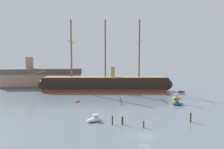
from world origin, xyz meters
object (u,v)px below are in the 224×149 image
Objects in this scene: mooring_piling_right_pair at (144,124)px; dockside_warehouse_left at (43,77)px; mooring_piling_left_pair at (122,121)px; mooring_piling_midwater at (112,120)px; tall_ship at (105,84)px; motorboat_mid_right at (177,104)px; motorboat_alongside_stern at (176,97)px; motorboat_foreground_left at (94,119)px; motorboat_distant_centre at (116,88)px; dinghy_alongside_bow at (77,101)px; dinghy_far_right at (182,91)px; mooring_piling_nearest at (191,117)px.

dockside_warehouse_left is (-36.55, 71.53, 4.17)m from mooring_piling_right_pair.
mooring_piling_midwater reaches higher than mooring_piling_left_pair.
tall_ship is 38.28m from motorboat_mid_right.
tall_ship is 37.81m from dockside_warehouse_left.
mooring_piling_midwater is at bearing -135.38° from motorboat_alongside_stern.
motorboat_foreground_left is 53.97m from motorboat_distant_centre.
mooring_piling_midwater is at bearing 178.05° from mooring_piling_left_pair.
tall_ship is 52.17m from mooring_piling_right_pair.
motorboat_alongside_stern is 34.10m from motorboat_distant_centre.
motorboat_foreground_left is at bearing -77.17° from dinghy_alongside_bow.
mooring_piling_midwater is (-8.44, -55.56, 0.50)m from motorboat_distant_centre.
tall_ship is at bearing 81.69° from motorboat_foreground_left.
mooring_piling_left_pair is (-34.83, -42.63, 0.60)m from dinghy_far_right.
motorboat_alongside_stern is 37.01m from mooring_piling_right_pair.
mooring_piling_right_pair is at bearing -22.07° from mooring_piling_midwater.
mooring_piling_nearest is 84.77m from dockside_warehouse_left.
mooring_piling_right_pair reaches higher than dinghy_far_right.
mooring_piling_left_pair is 1.20× the size of mooring_piling_right_pair.
tall_ship is at bearing -31.27° from dockside_warehouse_left.
motorboat_alongside_stern is at bearing -121.81° from dinghy_far_right.
mooring_piling_nearest reaches higher than motorboat_alongside_stern.
dockside_warehouse_left is at bearing 113.36° from mooring_piling_midwater.
mooring_piling_left_pair reaches higher than motorboat_mid_right.
motorboat_mid_right is at bearing 36.18° from mooring_piling_midwater.
tall_ship reaches higher than mooring_piling_left_pair.
dinghy_far_right is (34.64, -6.60, -3.27)m from tall_ship.
motorboat_distant_centre is at bearing 155.68° from dinghy_far_right.
motorboat_alongside_stern reaches higher than motorboat_mid_right.
dinghy_far_right is 54.57m from mooring_piling_right_pair.
dinghy_alongside_bow is 0.06× the size of dockside_warehouse_left.
mooring_piling_midwater is at bearing -143.82° from motorboat_mid_right.
mooring_piling_nearest is at bearing -42.69° from dinghy_alongside_bow.
motorboat_alongside_stern is 2.95× the size of mooring_piling_right_pair.
motorboat_distant_centre is (-28.80, 13.01, 0.26)m from dinghy_far_right.
tall_ship is 9.19m from motorboat_distant_centre.
mooring_piling_midwater is at bearing -93.03° from tall_ship.
tall_ship is 1.56× the size of dockside_warehouse_left.
motorboat_foreground_left is 1.03× the size of motorboat_distant_centre.
motorboat_foreground_left is 0.10× the size of dockside_warehouse_left.
mooring_piling_nearest is (-17.74, -42.71, 0.83)m from dinghy_far_right.
tall_ship is 43.81× the size of mooring_piling_right_pair.
motorboat_foreground_left is 1.67× the size of dinghy_alongside_bow.
motorboat_alongside_stern is 1.07× the size of motorboat_distant_centre.
dinghy_alongside_bow is at bearing -64.39° from dockside_warehouse_left.
mooring_piling_nearest is (-4.55, -17.75, 0.62)m from motorboat_mid_right.
mooring_piling_right_pair is at bearing -168.34° from mooring_piling_nearest.
mooring_piling_right_pair is (-1.60, -58.33, 0.17)m from motorboat_distant_centre.
mooring_piling_midwater is at bearing -98.64° from motorboat_distant_centre.
mooring_piling_midwater is (-19.50, 0.16, -0.07)m from mooring_piling_nearest.
motorboat_alongside_stern is (32.10, 24.54, 0.05)m from motorboat_foreground_left.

